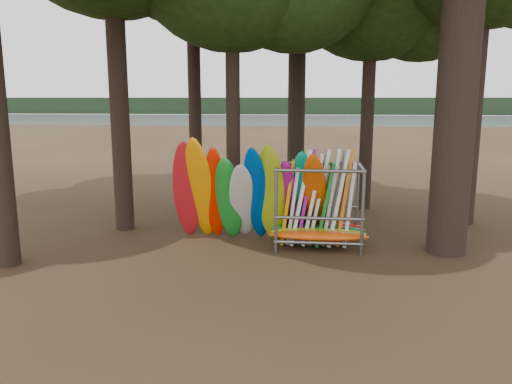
# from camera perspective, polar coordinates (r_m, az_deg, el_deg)

# --- Properties ---
(ground) EXTENTS (120.00, 120.00, 0.00)m
(ground) POSITION_cam_1_polar(r_m,az_deg,el_deg) (12.63, 2.67, -7.59)
(ground) COLOR #47331E
(ground) RESTS_ON ground
(lake) EXTENTS (160.00, 160.00, 0.00)m
(lake) POSITION_cam_1_polar(r_m,az_deg,el_deg) (72.08, 5.70, 7.52)
(lake) COLOR gray
(lake) RESTS_ON ground
(far_shore) EXTENTS (160.00, 4.00, 4.00)m
(far_shore) POSITION_cam_1_polar(r_m,az_deg,el_deg) (121.99, 5.98, 9.75)
(far_shore) COLOR black
(far_shore) RESTS_ON ground
(kayak_row) EXTENTS (4.43, 1.85, 3.10)m
(kayak_row) POSITION_cam_1_polar(r_m,az_deg,el_deg) (13.71, -1.02, -0.39)
(kayak_row) COLOR red
(kayak_row) RESTS_ON ground
(storage_rack) EXTENTS (2.64, 1.55, 2.68)m
(storage_rack) POSITION_cam_1_polar(r_m,az_deg,el_deg) (13.51, 7.16, -1.87)
(storage_rack) COLOR slate
(storage_rack) RESTS_ON ground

